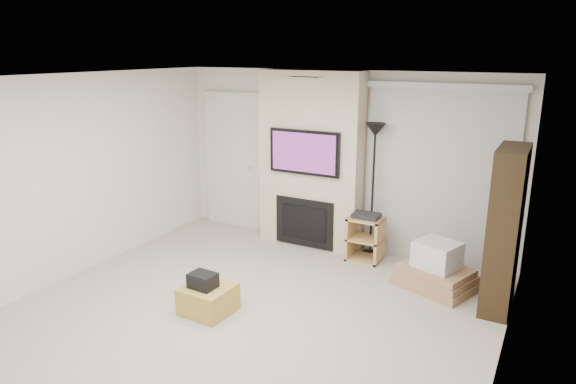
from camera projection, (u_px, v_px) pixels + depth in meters
The scene contains 15 objects.
floor at pixel (233, 326), 5.31m from camera, with size 5.00×5.50×0.00m, color #BBAF9E.
ceiling at pixel (225, 80), 4.65m from camera, with size 5.00×5.50×0.00m, color white.
wall_back at pixel (340, 160), 7.31m from camera, with size 5.00×2.50×0.00m, color white.
wall_left at pixel (57, 181), 6.13m from camera, with size 5.50×2.50×0.00m, color white.
wall_right at pixel (505, 259), 3.83m from camera, with size 5.50×2.50×0.00m, color white.
hvac_vent at pixel (304, 77), 5.14m from camera, with size 0.35×0.18×0.01m, color silver.
ottoman at pixel (208, 299), 5.57m from camera, with size 0.50×0.50×0.30m, color #B8963F.
black_bag at pixel (203, 280), 5.49m from camera, with size 0.28×0.22×0.16m, color black.
fireplace_wall at pixel (311, 161), 7.30m from camera, with size 1.50×0.47×2.50m.
entry_door at pixel (234, 161), 8.16m from camera, with size 1.02×0.11×2.14m.
vertical_blinds at pixel (438, 169), 6.62m from camera, with size 1.98×0.10×2.37m.
floor_lamp at pixel (374, 153), 6.77m from camera, with size 0.27×0.27×1.84m.
av_stand at pixel (365, 236), 6.91m from camera, with size 0.45×0.38×0.66m.
box_stack at pixel (436, 270), 6.13m from camera, with size 1.03×0.90×0.58m.
bookshelf at pixel (505, 230), 5.50m from camera, with size 0.30×0.80×1.80m.
Camera 1 is at (2.76, -3.90, 2.76)m, focal length 32.00 mm.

